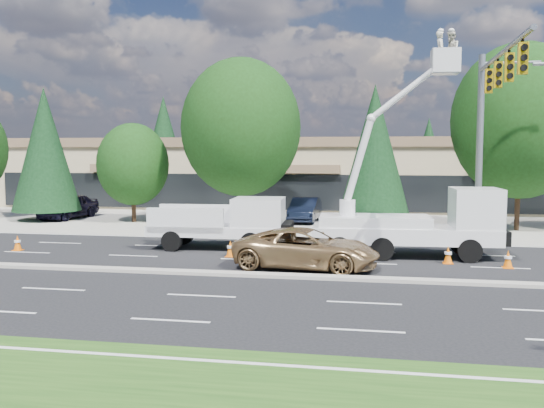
% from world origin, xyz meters
% --- Properties ---
extents(ground, '(140.00, 140.00, 0.00)m').
position_xyz_m(ground, '(0.00, 0.00, 0.00)').
color(ground, black).
rests_on(ground, ground).
extents(concrete_apron, '(140.00, 22.00, 0.01)m').
position_xyz_m(concrete_apron, '(0.00, 20.00, 0.01)').
color(concrete_apron, gray).
rests_on(concrete_apron, ground).
extents(road_median, '(120.00, 0.55, 0.12)m').
position_xyz_m(road_median, '(0.00, 0.00, 0.06)').
color(road_median, gray).
rests_on(road_median, ground).
extents(strip_mall, '(50.40, 15.40, 5.50)m').
position_xyz_m(strip_mall, '(0.00, 29.97, 2.83)').
color(strip_mall, tan).
rests_on(strip_mall, ground).
extents(tree_front_b, '(4.34, 4.34, 8.56)m').
position_xyz_m(tree_front_b, '(-16.00, 15.00, 4.59)').
color(tree_front_b, '#332114').
rests_on(tree_front_b, ground).
extents(tree_front_c, '(4.51, 4.51, 6.25)m').
position_xyz_m(tree_front_c, '(-10.00, 15.00, 3.66)').
color(tree_front_c, '#332114').
rests_on(tree_front_c, ground).
extents(tree_front_d, '(7.28, 7.28, 10.11)m').
position_xyz_m(tree_front_d, '(-3.00, 15.00, 5.92)').
color(tree_front_d, '#332114').
rests_on(tree_front_d, ground).
extents(tree_front_e, '(4.24, 4.24, 8.35)m').
position_xyz_m(tree_front_e, '(5.00, 15.00, 4.48)').
color(tree_front_e, '#332114').
rests_on(tree_front_e, ground).
extents(tree_front_f, '(7.59, 7.59, 10.53)m').
position_xyz_m(tree_front_f, '(13.00, 15.00, 6.16)').
color(tree_front_f, '#332114').
rests_on(tree_front_f, ground).
extents(tree_back_a, '(5.29, 5.29, 10.42)m').
position_xyz_m(tree_back_a, '(-18.00, 42.00, 5.59)').
color(tree_back_a, '#332114').
rests_on(tree_back_a, ground).
extents(tree_back_b, '(4.92, 4.92, 9.69)m').
position_xyz_m(tree_back_b, '(-4.00, 42.00, 5.20)').
color(tree_back_b, '#332114').
rests_on(tree_back_b, ground).
extents(tree_back_c, '(3.96, 3.96, 7.81)m').
position_xyz_m(tree_back_c, '(10.00, 42.00, 4.19)').
color(tree_back_c, '#332114').
rests_on(tree_back_c, ground).
extents(signal_mast, '(2.76, 10.16, 9.00)m').
position_xyz_m(signal_mast, '(10.03, 7.04, 6.06)').
color(signal_mast, gray).
rests_on(signal_mast, ground).
extents(utility_pickup, '(6.28, 2.74, 2.36)m').
position_xyz_m(utility_pickup, '(-1.54, 5.84, 0.97)').
color(utility_pickup, silver).
rests_on(utility_pickup, ground).
extents(bucket_truck, '(7.84, 2.83, 9.49)m').
position_xyz_m(bucket_truck, '(7.05, 5.14, 1.98)').
color(bucket_truck, silver).
rests_on(bucket_truck, ground).
extents(traffic_cone_a, '(0.40, 0.40, 0.70)m').
position_xyz_m(traffic_cone_a, '(-10.72, 3.62, 0.34)').
color(traffic_cone_a, '#E86307').
rests_on(traffic_cone_a, ground).
extents(traffic_cone_b, '(0.40, 0.40, 0.70)m').
position_xyz_m(traffic_cone_b, '(-0.69, 4.01, 0.34)').
color(traffic_cone_b, '#E86307').
rests_on(traffic_cone_b, ground).
extents(traffic_cone_c, '(0.40, 0.40, 0.70)m').
position_xyz_m(traffic_cone_c, '(-0.85, 3.79, 0.34)').
color(traffic_cone_c, '#E86307').
rests_on(traffic_cone_c, ground).
extents(traffic_cone_d, '(0.40, 0.40, 0.70)m').
position_xyz_m(traffic_cone_d, '(8.11, 3.83, 0.34)').
color(traffic_cone_d, '#E86307').
rests_on(traffic_cone_d, ground).
extents(traffic_cone_e, '(0.40, 0.40, 0.70)m').
position_xyz_m(traffic_cone_e, '(10.28, 3.25, 0.34)').
color(traffic_cone_e, '#E86307').
rests_on(traffic_cone_e, ground).
extents(minivan, '(5.80, 3.20, 1.54)m').
position_xyz_m(minivan, '(2.66, 1.79, 0.77)').
color(minivan, '#957348').
rests_on(minivan, ground).
extents(parked_car_west, '(2.51, 5.05, 1.65)m').
position_xyz_m(parked_car_west, '(-15.03, 16.00, 0.83)').
color(parked_car_west, black).
rests_on(parked_car_west, ground).
extents(parked_car_east, '(1.70, 4.68, 1.53)m').
position_xyz_m(parked_car_east, '(0.65, 17.11, 0.77)').
color(parked_car_east, black).
rests_on(parked_car_east, ground).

